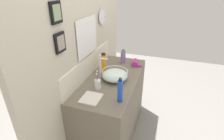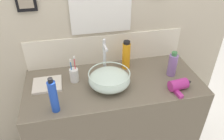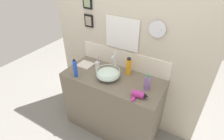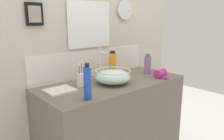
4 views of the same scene
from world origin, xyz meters
TOP-DOWN VIEW (x-y plane):
  - vanity_counter at (0.00, 0.00)m, footprint 1.25×0.56m
  - back_panel at (-0.00, 0.31)m, footprint 2.10×0.10m
  - glass_bowl_sink at (-0.04, -0.04)m, footprint 0.29×0.29m
  - faucet at (-0.04, 0.12)m, footprint 0.02×0.10m
  - hair_drier at (0.42, -0.18)m, footprint 0.17×0.14m
  - toothbrush_cup at (-0.27, 0.07)m, footprint 0.06×0.06m
  - shampoo_bottle at (0.44, -0.01)m, footprint 0.07×0.07m
  - lotion_bottle at (-0.40, -0.21)m, footprint 0.05×0.05m
  - soap_dispenser at (0.13, 0.16)m, footprint 0.06×0.06m
  - hand_towel at (-0.46, 0.05)m, footprint 0.20×0.18m

SIDE VIEW (x-z plane):
  - vanity_counter at x=0.00m, z-range 0.00..0.87m
  - hand_towel at x=-0.46m, z-range 0.87..0.89m
  - hair_drier at x=0.42m, z-range 0.87..0.94m
  - toothbrush_cup at x=-0.27m, z-range 0.82..1.02m
  - glass_bowl_sink at x=-0.04m, z-range 0.87..0.99m
  - shampoo_bottle at x=0.44m, z-range 0.86..1.05m
  - lotion_bottle at x=-0.40m, z-range 0.86..1.10m
  - soap_dispenser at x=0.13m, z-range 0.87..1.10m
  - faucet at x=-0.04m, z-range 0.89..1.16m
  - back_panel at x=0.00m, z-range 0.00..2.58m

